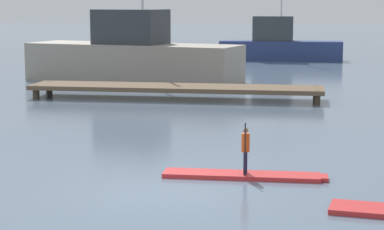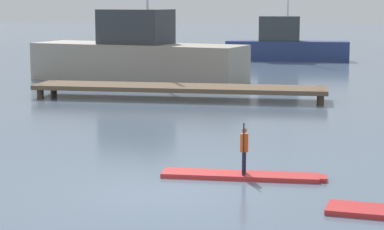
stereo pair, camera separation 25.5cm
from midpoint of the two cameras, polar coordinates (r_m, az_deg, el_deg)
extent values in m
plane|color=slate|center=(15.68, -2.14, -5.88)|extent=(240.00, 240.00, 0.00)
cube|color=red|center=(16.78, 4.21, -4.73)|extent=(3.60, 0.77, 0.10)
cube|color=red|center=(16.74, 10.53, -4.89)|extent=(0.25, 0.49, 0.09)
cylinder|color=#19194C|center=(16.81, 4.55, -3.65)|extent=(0.08, 0.08, 0.50)
cylinder|color=#19194C|center=(16.60, 4.50, -3.81)|extent=(0.08, 0.08, 0.50)
cylinder|color=#E54C14|center=(16.61, 4.55, -2.18)|extent=(0.19, 0.19, 0.42)
sphere|color=#8C664C|center=(16.56, 4.56, -1.20)|extent=(0.12, 0.12, 0.12)
cylinder|color=black|center=(16.47, 4.50, -2.68)|extent=(0.03, 0.03, 1.19)
cube|color=black|center=(16.58, 4.48, -4.40)|extent=(0.03, 0.14, 0.18)
cube|color=#9E9384|center=(37.01, -4.05, 4.11)|extent=(11.40, 5.63, 1.89)
cube|color=#33383D|center=(36.95, -4.22, 6.91)|extent=(3.81, 3.04, 1.72)
cube|color=navy|center=(50.46, 7.59, 5.00)|extent=(8.33, 1.96, 1.34)
cube|color=#33383D|center=(50.40, 7.00, 6.73)|extent=(2.74, 1.56, 1.68)
cube|color=brown|center=(30.10, -0.75, 2.15)|extent=(12.11, 2.16, 0.18)
cylinder|color=#473828|center=(30.96, -11.55, 1.80)|extent=(0.28, 0.28, 0.56)
cylinder|color=#473828|center=(32.41, -10.55, 2.14)|extent=(0.28, 0.28, 0.56)
cylinder|color=#473828|center=(28.84, 10.27, 1.33)|extent=(0.28, 0.28, 0.56)
cylinder|color=#473828|center=(30.38, 10.26, 1.70)|extent=(0.28, 0.28, 0.56)
camera|label=1|loc=(0.13, -89.61, 0.06)|focal=68.18mm
camera|label=2|loc=(0.13, 90.39, -0.06)|focal=68.18mm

